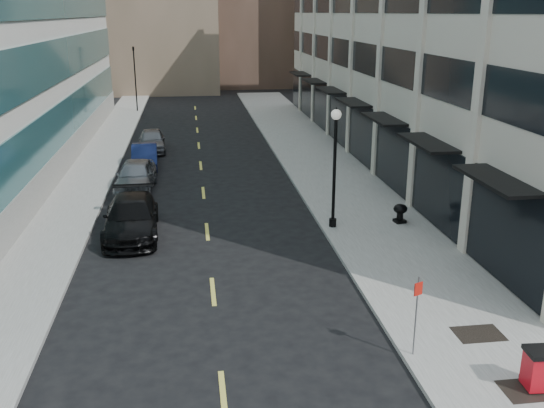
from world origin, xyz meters
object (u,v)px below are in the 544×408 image
object	(u,v)px
car_blue_sedan	(145,156)
car_grey_sedan	(152,140)
car_silver_sedan	(136,176)
urn_planter	(400,211)
trash_bin	(538,368)
traffic_signal	(133,51)
sign_post	(417,305)
lamppost	(335,158)
car_black_pickup	(131,217)

from	to	relation	value
car_blue_sedan	car_grey_sedan	xyz separation A→B (m)	(0.20, 4.74, 0.04)
car_silver_sedan	urn_planter	world-z (taller)	car_silver_sedan
car_grey_sedan	trash_bin	distance (m)	31.56
traffic_signal	car_grey_sedan	world-z (taller)	traffic_signal
trash_bin	sign_post	xyz separation A→B (m)	(-2.48, 1.92, 0.92)
car_grey_sedan	sign_post	distance (m)	28.96
sign_post	urn_planter	bearing A→B (deg)	49.90
lamppost	traffic_signal	bearing A→B (deg)	107.69
car_silver_sedan	sign_post	xyz separation A→B (m)	(8.85, -18.01, 0.84)
urn_planter	lamppost	bearing A→B (deg)	-177.83
car_grey_sedan	car_blue_sedan	bearing A→B (deg)	-95.29
traffic_signal	car_silver_sedan	size ratio (longest dim) A/B	1.46
traffic_signal	car_blue_sedan	xyz separation A→B (m)	(2.10, -22.08, -5.00)
car_silver_sedan	car_grey_sedan	distance (m)	9.66
car_blue_sedan	sign_post	world-z (taller)	sign_post
car_blue_sedan	lamppost	xyz separation A→B (m)	(8.89, -12.40, 2.53)
car_silver_sedan	trash_bin	distance (m)	22.93
traffic_signal	car_black_pickup	distance (m)	34.43
car_black_pickup	car_blue_sedan	world-z (taller)	car_black_pickup
trash_bin	car_blue_sedan	bearing A→B (deg)	117.98
traffic_signal	trash_bin	world-z (taller)	traffic_signal
car_grey_sedan	lamppost	bearing A→B (deg)	-66.00
car_black_pickup	trash_bin	world-z (taller)	car_black_pickup
car_black_pickup	urn_planter	world-z (taller)	car_black_pickup
car_grey_sedan	sign_post	xyz separation A→B (m)	(8.50, -27.67, 0.90)
car_silver_sedan	sign_post	world-z (taller)	sign_post
car_silver_sedan	urn_planter	size ratio (longest dim) A/B	5.58
urn_planter	car_silver_sedan	bearing A→B (deg)	148.75
lamppost	urn_planter	distance (m)	4.04
traffic_signal	lamppost	size ratio (longest dim) A/B	1.32
car_silver_sedan	car_black_pickup	bearing A→B (deg)	-83.74
car_black_pickup	sign_post	bearing A→B (deg)	-54.23
trash_bin	sign_post	world-z (taller)	sign_post
traffic_signal	car_blue_sedan	world-z (taller)	traffic_signal
traffic_signal	sign_post	bearing A→B (deg)	-76.51
car_blue_sedan	trash_bin	world-z (taller)	car_blue_sedan
lamppost	sign_post	distance (m)	10.64
traffic_signal	car_silver_sedan	bearing A→B (deg)	-85.86
car_black_pickup	car_grey_sedan	xyz separation A→B (m)	(0.00, 16.66, -0.05)
trash_bin	lamppost	size ratio (longest dim) A/B	0.21
urn_planter	sign_post	bearing A→B (deg)	-107.23
sign_post	car_silver_sedan	bearing A→B (deg)	93.29
urn_planter	trash_bin	bearing A→B (deg)	-93.73
traffic_signal	urn_planter	bearing A→B (deg)	-67.69
traffic_signal	car_blue_sedan	size ratio (longest dim) A/B	1.60
traffic_signal	car_grey_sedan	size ratio (longest dim) A/B	1.58
traffic_signal	trash_bin	size ratio (longest dim) A/B	6.43
traffic_signal	trash_bin	distance (m)	49.03
car_grey_sedan	lamppost	xyz separation A→B (m)	(8.70, -17.15, 2.50)
urn_planter	car_grey_sedan	bearing A→B (deg)	124.72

